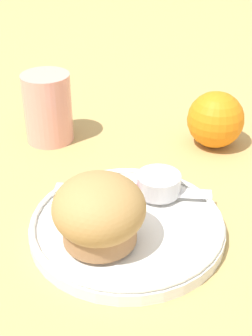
{
  "coord_description": "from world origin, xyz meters",
  "views": [
    {
      "loc": [
        0.05,
        -0.43,
        0.34
      ],
      "look_at": [
        0.01,
        0.03,
        0.06
      ],
      "focal_mm": 50.0,
      "sensor_mm": 36.0,
      "label": 1
    }
  ],
  "objects_px": {
    "butter_knife": "(133,191)",
    "juice_glass": "(48,108)",
    "orange_fruit": "(216,120)",
    "muffin": "(99,212)"
  },
  "relations": [
    {
      "from": "butter_knife",
      "to": "juice_glass",
      "type": "distance_m",
      "value": 0.21
    },
    {
      "from": "butter_knife",
      "to": "juice_glass",
      "type": "height_order",
      "value": "juice_glass"
    },
    {
      "from": "butter_knife",
      "to": "juice_glass",
      "type": "relative_size",
      "value": 1.81
    },
    {
      "from": "muffin",
      "to": "butter_knife",
      "type": "distance_m",
      "value": 0.1
    },
    {
      "from": "orange_fruit",
      "to": "juice_glass",
      "type": "relative_size",
      "value": 0.8
    },
    {
      "from": "butter_knife",
      "to": "orange_fruit",
      "type": "distance_m",
      "value": 0.2
    },
    {
      "from": "juice_glass",
      "to": "muffin",
      "type": "bearing_deg",
      "value": -66.63
    },
    {
      "from": "muffin",
      "to": "orange_fruit",
      "type": "xyz_separation_m",
      "value": [
        0.14,
        0.25,
        -0.01
      ]
    },
    {
      "from": "muffin",
      "to": "juice_glass",
      "type": "distance_m",
      "value": 0.27
    },
    {
      "from": "muffin",
      "to": "butter_knife",
      "type": "bearing_deg",
      "value": 71.83
    }
  ]
}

